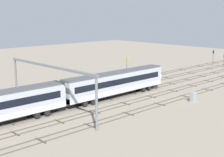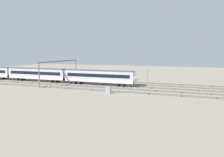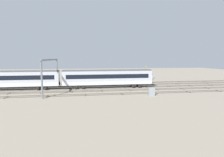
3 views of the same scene
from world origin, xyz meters
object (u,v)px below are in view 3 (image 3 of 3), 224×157
Objects in this scene: overhead_gantry at (51,66)px; speed_sign_mid_trackside at (145,72)px; relay_cabinet at (152,92)px; speed_sign_near_foreground at (13,77)px.

speed_sign_mid_trackside is at bearing 20.42° from overhead_gantry.
speed_sign_mid_trackside reaches higher than relay_cabinet.
relay_cabinet is (-6.51, -22.90, -2.62)m from speed_sign_mid_trackside.
speed_sign_near_foreground is at bearing 164.60° from overhead_gantry.
relay_cabinet is (22.64, -12.05, -5.31)m from overhead_gantry.
speed_sign_mid_trackside is (39.50, 8.00, 0.51)m from speed_sign_near_foreground.
overhead_gantry is 4.93× the size of speed_sign_near_foreground.
relay_cabinet is at bearing -24.30° from speed_sign_near_foreground.
speed_sign_near_foreground reaches higher than relay_cabinet.
overhead_gantry is at bearing -15.40° from speed_sign_near_foreground.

